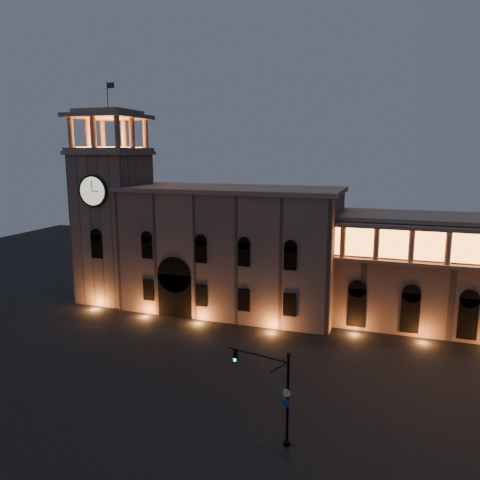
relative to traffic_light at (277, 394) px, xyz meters
The scene contains 4 objects.
ground 14.61m from the traffic_light, 150.29° to the left, with size 160.00×160.00×0.00m, color black.
government_building 32.58m from the traffic_light, 116.30° to the left, with size 30.80×12.80×17.60m.
clock_tower 43.85m from the traffic_light, 139.49° to the left, with size 9.80×9.80×32.40m.
traffic_light is the anchor object (origin of this frame).
Camera 1 is at (20.19, -39.28, 22.27)m, focal length 35.00 mm.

